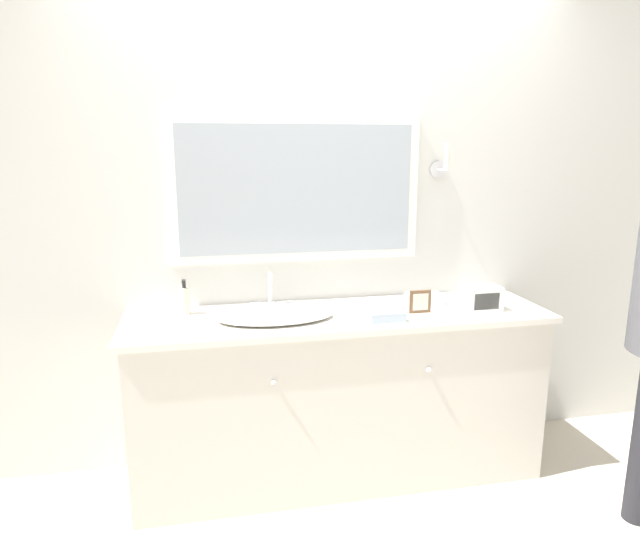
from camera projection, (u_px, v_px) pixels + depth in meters
ground_plane at (352, 505)px, 2.71m from camera, size 14.00×14.00×0.00m
wall_back at (325, 222)px, 3.00m from camera, size 8.00×0.18×2.55m
vanity_counter at (338, 395)px, 2.89m from camera, size 2.07×0.58×0.87m
sink_basin at (275, 315)px, 2.71m from camera, size 0.55×0.36×0.19m
soap_bottle at (185, 300)px, 2.76m from camera, size 0.05×0.05×0.18m
appliance_box at (481, 298)px, 2.83m from camera, size 0.18×0.12×0.12m
picture_frame at (420, 302)px, 2.79m from camera, size 0.11×0.01×0.11m
hand_towel_near_sink at (384, 315)px, 2.69m from camera, size 0.17×0.14×0.05m
hand_towel_far_corner at (424, 298)px, 2.97m from camera, size 0.18×0.12×0.05m
metal_tray at (388, 307)px, 2.89m from camera, size 0.16×0.10×0.01m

